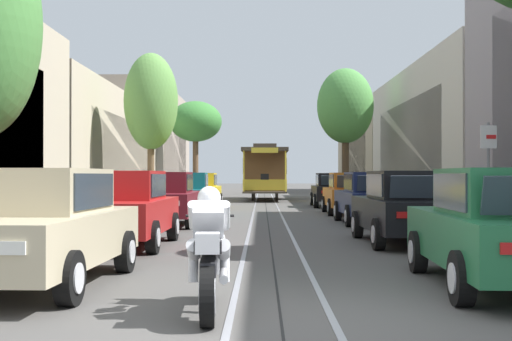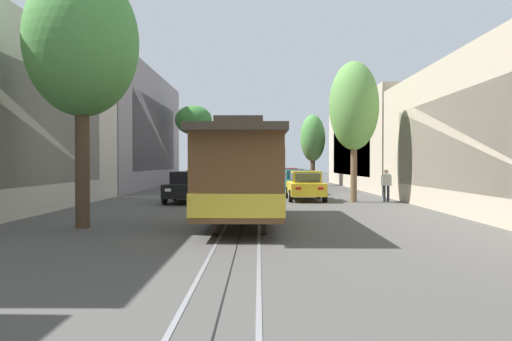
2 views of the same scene
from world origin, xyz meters
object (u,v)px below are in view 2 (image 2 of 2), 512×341
at_px(parked_car_yellow_fifth_left, 305,185).
at_px(parked_car_red_second_left, 288,177).
at_px(parked_car_orange_fourth_right, 200,182).
at_px(street_tree_kerb_right_second, 82,44).
at_px(parked_car_teal_fourth_left, 297,182).
at_px(parked_car_green_near_right, 223,175).
at_px(parked_car_black_fifth_right, 187,187).
at_px(pedestrian_on_left_pavement, 386,183).
at_px(street_tree_kerb_left_near, 313,139).
at_px(street_tree_kerb_right_near, 193,121).
at_px(street_tree_kerb_left_second, 354,106).
at_px(parked_car_black_second_right, 218,177).
at_px(motorcycle_with_rider, 261,177).
at_px(parked_car_maroon_mid_left, 293,179).
at_px(parked_car_navy_mid_right, 209,179).
at_px(parked_car_beige_near_left, 286,175).
at_px(cable_car_trolley, 243,174).
at_px(street_sign_post, 201,168).

bearing_deg(parked_car_yellow_fifth_left, parked_car_red_second_left, -90.27).
bearing_deg(parked_car_orange_fourth_right, street_tree_kerb_right_second, 83.69).
distance_m(parked_car_red_second_left, parked_car_teal_fourth_left, 10.93).
distance_m(parked_car_green_near_right, parked_car_black_fifth_right, 22.88).
bearing_deg(parked_car_orange_fourth_right, parked_car_black_fifth_right, 90.57).
bearing_deg(parked_car_red_second_left, street_tree_kerb_right_second, 73.70).
bearing_deg(pedestrian_on_left_pavement, parked_car_yellow_fifth_left, -12.58).
bearing_deg(street_tree_kerb_left_near, street_tree_kerb_right_near, 2.15).
bearing_deg(parked_car_green_near_right, street_tree_kerb_left_second, 110.29).
height_order(parked_car_teal_fourth_left, parked_car_black_second_right, same).
xyz_separation_m(street_tree_kerb_left_second, motorcycle_with_rider, (4.64, -24.40, -4.27)).
bearing_deg(motorcycle_with_rider, parked_car_maroon_mid_left, 100.37).
height_order(parked_car_yellow_fifth_left, parked_car_navy_mid_right, same).
bearing_deg(street_tree_kerb_right_near, parked_car_beige_near_left, -156.20).
bearing_deg(street_tree_kerb_right_second, parked_car_yellow_fifth_left, -125.46).
bearing_deg(cable_car_trolley, parked_car_maroon_mid_left, -98.35).
bearing_deg(street_tree_kerb_right_second, parked_car_green_near_right, -93.40).
xyz_separation_m(street_tree_kerb_left_near, cable_car_trolley, (5.42, 28.53, -2.55)).
distance_m(parked_car_maroon_mid_left, parked_car_black_second_right, 8.02).
relative_size(parked_car_navy_mid_right, cable_car_trolley, 0.48).
bearing_deg(parked_car_orange_fourth_right, street_tree_kerb_right_near, -80.60).
bearing_deg(parked_car_teal_fourth_left, street_tree_kerb_left_near, -100.92).
bearing_deg(pedestrian_on_left_pavement, street_tree_kerb_right_second, 40.36).
height_order(pedestrian_on_left_pavement, street_sign_post, street_sign_post).
height_order(street_tree_kerb_right_near, street_tree_kerb_right_second, street_tree_kerb_right_second).
xyz_separation_m(motorcycle_with_rider, pedestrian_on_left_pavement, (-6.40, 24.09, 0.30)).
height_order(parked_car_green_near_right, parked_car_black_fifth_right, same).
bearing_deg(pedestrian_on_left_pavement, parked_car_teal_fourth_left, -56.82).
xyz_separation_m(parked_car_black_second_right, parked_car_black_fifth_right, (0.17, 17.10, 0.00)).
bearing_deg(parked_car_beige_near_left, street_sign_post, 33.20).
bearing_deg(parked_car_black_second_right, parked_car_teal_fourth_left, 120.09).
bearing_deg(street_tree_kerb_left_second, street_tree_kerb_right_second, 43.94).
bearing_deg(motorcycle_with_rider, street_sign_post, 52.19).
relative_size(street_tree_kerb_left_near, street_tree_kerb_right_near, 0.89).
relative_size(parked_car_teal_fourth_left, parked_car_black_second_right, 1.00).
bearing_deg(cable_car_trolley, pedestrian_on_left_pavement, -126.76).
distance_m(parked_car_maroon_mid_left, cable_car_trolley, 21.26).
bearing_deg(parked_car_yellow_fifth_left, cable_car_trolley, 73.87).
height_order(parked_car_teal_fourth_left, street_tree_kerb_right_second, street_tree_kerb_right_second).
bearing_deg(parked_car_navy_mid_right, parked_car_maroon_mid_left, -172.43).
distance_m(parked_car_red_second_left, street_tree_kerb_right_near, 9.92).
relative_size(parked_car_maroon_mid_left, cable_car_trolley, 0.48).
bearing_deg(parked_car_red_second_left, parked_car_beige_near_left, -91.13).
xyz_separation_m(street_tree_kerb_left_near, street_sign_post, (9.96, 1.69, -2.60)).
distance_m(parked_car_orange_fourth_right, pedestrian_on_left_pavement, 11.72).
height_order(parked_car_green_near_right, motorcycle_with_rider, parked_car_green_near_right).
height_order(parked_car_teal_fourth_left, pedestrian_on_left_pavement, pedestrian_on_left_pavement).
bearing_deg(motorcycle_with_rider, cable_car_trolley, 88.69).
xyz_separation_m(parked_car_black_fifth_right, motorcycle_with_rider, (-3.92, -24.51, -0.15)).
bearing_deg(street_tree_kerb_right_near, parked_car_red_second_left, 171.70).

